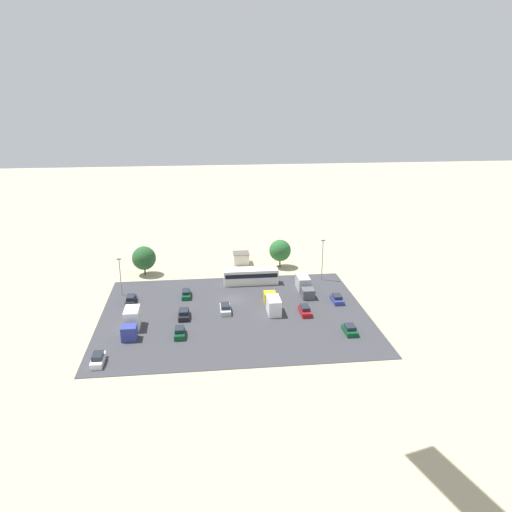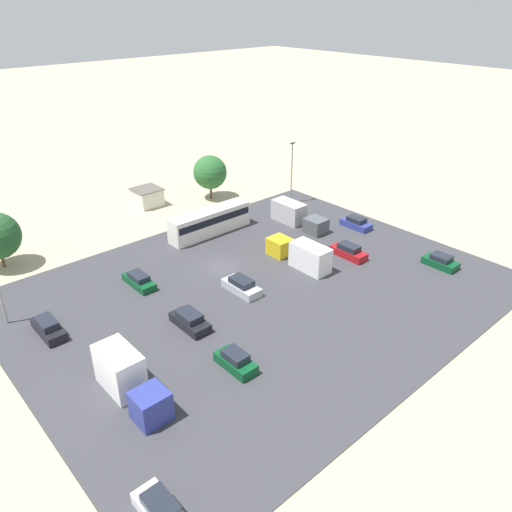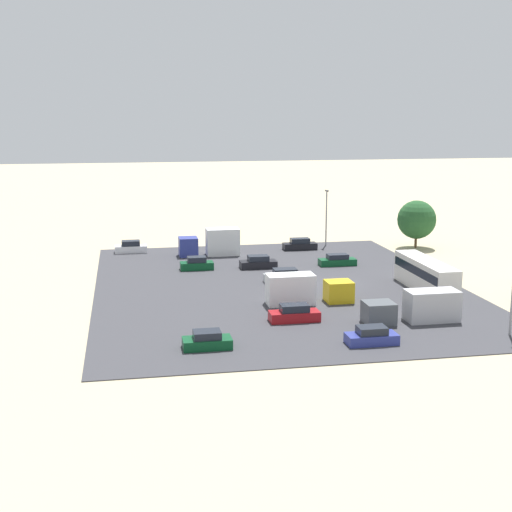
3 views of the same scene
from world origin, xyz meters
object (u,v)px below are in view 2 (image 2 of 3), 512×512
(parked_car_5, at_px, (242,286))
(bus, at_px, (210,221))
(parked_car_1, at_px, (161,511))
(parked_car_6, at_px, (441,262))
(parked_car_4, at_px, (48,328))
(parked_car_3, at_px, (356,223))
(parked_car_7, at_px, (139,281))
(shed_building, at_px, (147,197))
(parked_truck_2, at_px, (128,379))
(parked_car_8, at_px, (190,321))
(parked_truck_0, at_px, (301,254))
(parked_car_0, at_px, (236,361))
(parked_car_2, at_px, (349,252))
(parked_truck_1, at_px, (296,215))

(parked_car_5, bearing_deg, bus, 65.39)
(parked_car_1, height_order, parked_car_6, parked_car_1)
(parked_car_4, bearing_deg, parked_car_3, 174.29)
(parked_car_5, bearing_deg, parked_car_7, 131.89)
(shed_building, height_order, parked_car_5, shed_building)
(parked_car_4, bearing_deg, parked_car_6, 155.98)
(parked_truck_2, bearing_deg, parked_car_3, -168.09)
(parked_car_4, xyz_separation_m, parked_car_5, (-18.55, 6.36, -0.02))
(parked_car_8, bearing_deg, parked_truck_0, -175.04)
(parked_truck_0, xyz_separation_m, parked_truck_2, (26.04, 5.96, 0.25))
(parked_car_0, xyz_separation_m, parked_truck_0, (-17.58, -9.03, 0.73))
(parked_truck_2, bearing_deg, parked_car_8, -153.53)
(parked_car_1, distance_m, parked_truck_2, 11.56)
(parked_car_8, relative_size, parked_truck_0, 0.51)
(parked_car_6, xyz_separation_m, parked_truck_0, (12.03, -11.24, 0.79))
(parked_car_0, relative_size, parked_car_3, 0.94)
(parked_car_2, relative_size, parked_car_4, 0.99)
(parked_car_7, distance_m, parked_car_8, 10.09)
(bus, xyz_separation_m, parked_car_3, (-16.15, 11.82, -1.17))
(parked_car_6, distance_m, parked_truck_0, 16.48)
(shed_building, xyz_separation_m, bus, (-0.92, 14.53, 0.52))
(parked_car_1, xyz_separation_m, parked_car_4, (-2.20, -23.29, -0.02))
(parked_truck_0, bearing_deg, parked_car_8, -175.04)
(shed_building, distance_m, parked_car_4, 32.79)
(parked_car_2, bearing_deg, parked_car_5, -9.59)
(parked_truck_1, relative_size, parked_truck_2, 1.11)
(shed_building, relative_size, parked_car_8, 0.89)
(parked_car_0, xyz_separation_m, parked_car_7, (-0.81, -17.64, -0.07))
(parked_truck_0, height_order, parked_truck_1, parked_truck_0)
(parked_car_1, bearing_deg, parked_truck_2, 70.36)
(parked_car_1, bearing_deg, parked_car_0, 32.26)
(parked_car_1, distance_m, parked_car_8, 20.02)
(parked_car_3, distance_m, parked_car_6, 13.67)
(parked_truck_1, bearing_deg, parked_car_8, 21.97)
(parked_car_2, height_order, parked_car_6, parked_car_2)
(parked_car_2, bearing_deg, parked_car_8, -2.36)
(shed_building, xyz_separation_m, parked_truck_1, (-11.66, 20.09, 0.03))
(bus, xyz_separation_m, parked_car_7, (14.06, 5.58, -1.20))
(shed_building, relative_size, parked_car_0, 1.00)
(parked_car_5, bearing_deg, parked_car_2, -9.59)
(parked_car_0, bearing_deg, parked_car_4, 123.14)
(parked_car_7, bearing_deg, parked_car_2, -25.97)
(parked_car_3, bearing_deg, parked_car_6, -95.92)
(parked_car_1, relative_size, parked_car_3, 1.02)
(shed_building, bearing_deg, parked_car_7, 56.84)
(parked_car_3, height_order, parked_truck_2, parked_truck_2)
(parked_car_0, height_order, parked_car_1, parked_car_1)
(bus, distance_m, parked_car_4, 26.18)
(parked_car_3, distance_m, parked_car_7, 30.85)
(parked_car_2, height_order, parked_truck_2, parked_truck_2)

